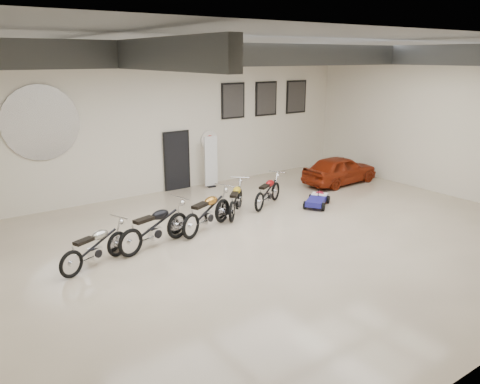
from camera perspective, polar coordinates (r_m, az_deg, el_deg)
floor at (r=12.45m, az=3.18°, el=-6.13°), size 16.00×12.00×0.01m
ceiling at (r=11.53m, az=3.59°, el=17.53°), size 16.00×12.00×0.01m
back_wall at (r=16.80m, az=-9.52°, el=8.36°), size 16.00×0.02×5.00m
right_wall at (r=17.78m, az=24.27°, el=7.59°), size 0.02×12.00×5.00m
ceiling_beams at (r=11.52m, az=3.56°, el=16.28°), size 15.80×11.80×0.32m
door at (r=17.22m, az=-7.73°, el=3.72°), size 0.92×0.08×2.10m
logo_plaque at (r=15.43m, az=-23.10°, el=7.74°), size 2.30×0.06×1.16m
poster_left at (r=18.18m, az=-0.86°, el=11.06°), size 1.05×0.08×1.35m
poster_mid at (r=19.12m, az=3.19°, el=11.29°), size 1.05×0.08×1.35m
poster_right at (r=20.14m, az=6.86°, el=11.45°), size 1.05×0.08×1.35m
oil_sign at (r=17.77m, az=-3.78°, el=6.35°), size 0.72×0.10×0.72m
banner_stand at (r=17.42m, az=-3.56°, el=3.66°), size 0.53×0.22×1.91m
motorcycle_silver at (r=11.40m, az=-17.29°, el=-6.29°), size 2.03×1.32×1.01m
motorcycle_black at (r=12.13m, az=-10.36°, el=-4.08°), size 2.33×1.27×1.16m
motorcycle_gold at (r=13.12m, az=-4.03°, el=-2.31°), size 2.28×1.51×1.14m
motorcycle_yellow at (r=14.40m, az=-0.51°, el=-0.83°), size 1.81×1.83×1.02m
motorcycle_red at (r=15.30m, az=3.40°, el=0.13°), size 1.98×1.46×1.00m
go_kart at (r=15.60m, az=9.46°, el=-0.62°), size 1.62×1.40×0.54m
vintage_car at (r=18.36m, az=12.09°, el=2.68°), size 1.45×3.28×1.10m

